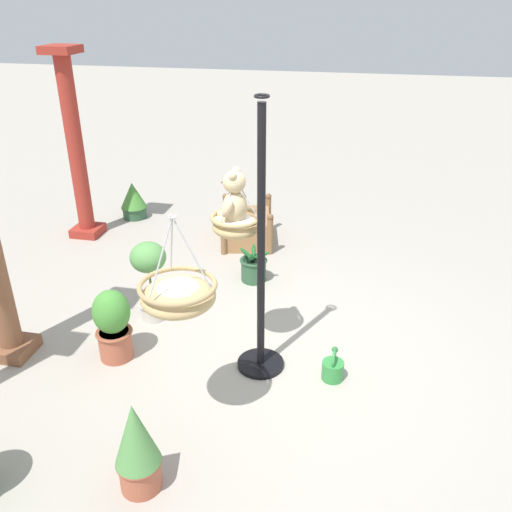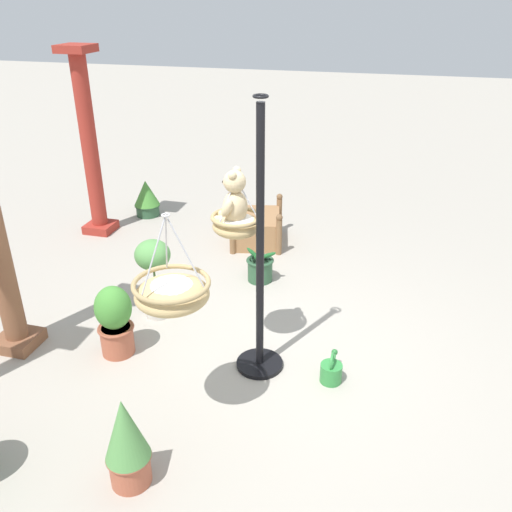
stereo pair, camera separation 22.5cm
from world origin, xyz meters
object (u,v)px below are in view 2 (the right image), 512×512
(hanging_basket_with_teddy, at_px, (237,224))
(greenhouse_pillar_far_back, at_px, (90,148))
(wooden_planter_box, at_px, (257,227))
(potted_plant_flowering_red, at_px, (127,442))
(potted_plant_fern_front, at_px, (154,271))
(potted_plant_broad_leaf, at_px, (147,198))
(watering_can, at_px, (331,371))
(potted_plant_trailing_ivy, at_px, (115,320))
(display_pole_central, at_px, (260,294))
(hanging_basket_left_high, at_px, (172,292))
(teddy_bear, at_px, (234,200))
(potted_plant_bushy_green, at_px, (260,267))

(hanging_basket_with_teddy, height_order, greenhouse_pillar_far_back, greenhouse_pillar_far_back)
(greenhouse_pillar_far_back, bearing_deg, wooden_planter_box, -84.47)
(potted_plant_flowering_red, bearing_deg, potted_plant_fern_front, 19.15)
(wooden_planter_box, relative_size, potted_plant_broad_leaf, 1.73)
(potted_plant_broad_leaf, distance_m, watering_can, 4.66)
(potted_plant_trailing_ivy, bearing_deg, display_pole_central, -83.95)
(hanging_basket_with_teddy, height_order, hanging_basket_left_high, hanging_basket_left_high)
(greenhouse_pillar_far_back, distance_m, potted_plant_broad_leaf, 1.28)
(teddy_bear, height_order, greenhouse_pillar_far_back, greenhouse_pillar_far_back)
(wooden_planter_box, xyz_separation_m, potted_plant_bushy_green, (-1.08, -0.32, -0.05))
(greenhouse_pillar_far_back, bearing_deg, potted_plant_bushy_green, -107.96)
(wooden_planter_box, relative_size, potted_plant_flowering_red, 1.31)
(potted_plant_broad_leaf, bearing_deg, hanging_basket_left_high, -151.70)
(potted_plant_flowering_red, bearing_deg, watering_can, -40.07)
(greenhouse_pillar_far_back, bearing_deg, potted_plant_broad_leaf, -28.87)
(display_pole_central, bearing_deg, potted_plant_flowering_red, 159.61)
(hanging_basket_left_high, relative_size, potted_plant_trailing_ivy, 1.00)
(potted_plant_broad_leaf, bearing_deg, potted_plant_flowering_red, -156.39)
(potted_plant_fern_front, bearing_deg, potted_plant_bushy_green, -40.48)
(potted_plant_flowering_red, relative_size, potted_plant_trailing_ivy, 1.03)
(hanging_basket_left_high, bearing_deg, potted_plant_trailing_ivy, 52.54)
(potted_plant_trailing_ivy, bearing_deg, potted_plant_flowering_red, -149.15)
(display_pole_central, xyz_separation_m, potted_plant_trailing_ivy, (-0.15, 1.39, -0.41))
(wooden_planter_box, xyz_separation_m, potted_plant_fern_front, (-2.12, 0.57, 0.32))
(wooden_planter_box, bearing_deg, potted_plant_broad_leaf, 74.85)
(potted_plant_bushy_green, height_order, potted_plant_trailing_ivy, potted_plant_trailing_ivy)
(teddy_bear, height_order, potted_plant_trailing_ivy, teddy_bear)
(potted_plant_fern_front, relative_size, potted_plant_bushy_green, 2.09)
(wooden_planter_box, height_order, potted_plant_trailing_ivy, potted_plant_trailing_ivy)
(potted_plant_broad_leaf, bearing_deg, watering_can, -134.47)
(teddy_bear, bearing_deg, hanging_basket_with_teddy, -90.00)
(teddy_bear, bearing_deg, potted_plant_broad_leaf, 37.66)
(potted_plant_flowering_red, height_order, potted_plant_broad_leaf, potted_plant_flowering_red)
(hanging_basket_with_teddy, relative_size, watering_can, 1.52)
(hanging_basket_with_teddy, distance_m, hanging_basket_left_high, 1.06)
(potted_plant_bushy_green, bearing_deg, potted_plant_trailing_ivy, 150.96)
(teddy_bear, relative_size, potted_plant_fern_front, 0.56)
(hanging_basket_with_teddy, distance_m, potted_plant_trailing_ivy, 1.54)
(display_pole_central, bearing_deg, wooden_planter_box, 15.16)
(display_pole_central, bearing_deg, watering_can, -93.66)
(potted_plant_flowering_red, bearing_deg, hanging_basket_with_teddy, -10.72)
(teddy_bear, bearing_deg, greenhouse_pillar_far_back, 50.04)
(potted_plant_fern_front, bearing_deg, greenhouse_pillar_far_back, 42.71)
(wooden_planter_box, bearing_deg, potted_plant_flowering_red, -177.78)
(watering_can, bearing_deg, greenhouse_pillar_far_back, 55.96)
(hanging_basket_with_teddy, relative_size, potted_plant_bushy_green, 1.25)
(potted_plant_fern_front, bearing_deg, wooden_planter_box, -14.98)
(wooden_planter_box, bearing_deg, greenhouse_pillar_far_back, 95.53)
(display_pole_central, xyz_separation_m, potted_plant_bushy_green, (1.62, 0.41, -0.61))
(potted_plant_bushy_green, bearing_deg, potted_plant_fern_front, 139.52)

